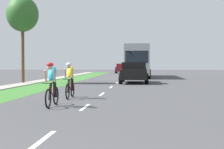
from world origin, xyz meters
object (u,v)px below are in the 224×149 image
(cyclist_lead, at_px, (52,84))
(sedan_maroon, at_px, (122,68))
(pickup_black, at_px, (134,73))
(bus_silver, at_px, (137,60))
(cyclist_trailing, at_px, (70,80))
(street_tree_near, at_px, (22,15))

(cyclist_lead, relative_size, sedan_maroon, 0.40)
(pickup_black, bearing_deg, bus_silver, 89.35)
(pickup_black, distance_m, bus_silver, 11.67)
(cyclist_lead, height_order, sedan_maroon, cyclist_lead)
(cyclist_lead, xyz_separation_m, cyclist_trailing, (0.03, 2.88, 0.00))
(street_tree_near, bearing_deg, cyclist_trailing, -60.91)
(bus_silver, bearing_deg, cyclist_lead, -95.91)
(bus_silver, bearing_deg, pickup_black, -90.65)
(pickup_black, xyz_separation_m, street_tree_near, (-8.68, -1.03, 4.52))
(cyclist_trailing, bearing_deg, pickup_black, 77.87)
(sedan_maroon, height_order, street_tree_near, street_tree_near)
(cyclist_lead, height_order, pickup_black, pickup_black)
(bus_silver, relative_size, sedan_maroon, 2.70)
(cyclist_trailing, xyz_separation_m, bus_silver, (2.71, 23.61, 1.17))
(bus_silver, height_order, street_tree_near, street_tree_near)
(cyclist_trailing, distance_m, pickup_black, 12.26)
(sedan_maroon, bearing_deg, street_tree_near, -102.10)
(bus_silver, bearing_deg, sedan_maroon, 99.82)
(cyclist_lead, xyz_separation_m, street_tree_near, (-6.07, 13.84, 4.54))
(cyclist_lead, bearing_deg, street_tree_near, 113.67)
(cyclist_trailing, distance_m, sedan_maroon, 39.34)
(cyclist_trailing, relative_size, sedan_maroon, 0.40)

